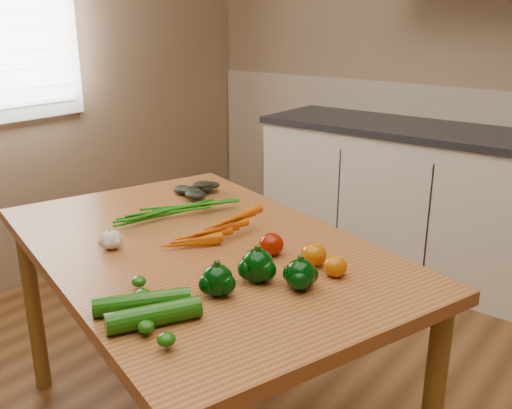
{
  "coord_description": "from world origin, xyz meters",
  "views": [
    {
      "loc": [
        0.95,
        -0.98,
        1.52
      ],
      "look_at": [
        -0.22,
        0.54,
        0.87
      ],
      "focal_mm": 40.0,
      "sensor_mm": 36.0,
      "label": 1
    }
  ],
  "objects_px": {
    "pepper_a": "(258,266)",
    "tomato_a": "(271,244)",
    "garlic_bulb": "(111,240)",
    "pepper_c": "(217,280)",
    "table": "(199,267)",
    "pepper_b": "(300,274)",
    "zucchini_a": "(154,315)",
    "zucchini_b": "(142,302)",
    "tomato_c": "(335,266)",
    "tomato_b": "(314,254)",
    "leafy_greens": "(199,182)",
    "carrot_bunch": "(205,222)"
  },
  "relations": [
    {
      "from": "tomato_a",
      "to": "zucchini_b",
      "type": "xyz_separation_m",
      "value": [
        -0.05,
        -0.49,
        -0.01
      ]
    },
    {
      "from": "pepper_b",
      "to": "tomato_a",
      "type": "xyz_separation_m",
      "value": [
        -0.2,
        0.14,
        -0.01
      ]
    },
    {
      "from": "leafy_greens",
      "to": "table",
      "type": "bearing_deg",
      "value": -47.48
    },
    {
      "from": "pepper_a",
      "to": "tomato_c",
      "type": "xyz_separation_m",
      "value": [
        0.16,
        0.16,
        -0.02
      ]
    },
    {
      "from": "pepper_a",
      "to": "tomato_c",
      "type": "relative_size",
      "value": 1.38
    },
    {
      "from": "pepper_c",
      "to": "garlic_bulb",
      "type": "bearing_deg",
      "value": 176.37
    },
    {
      "from": "table",
      "to": "zucchini_a",
      "type": "xyz_separation_m",
      "value": [
        0.28,
        -0.45,
        0.12
      ]
    },
    {
      "from": "garlic_bulb",
      "to": "pepper_c",
      "type": "height_order",
      "value": "pepper_c"
    },
    {
      "from": "garlic_bulb",
      "to": "tomato_b",
      "type": "relative_size",
      "value": 0.93
    },
    {
      "from": "tomato_b",
      "to": "tomato_c",
      "type": "xyz_separation_m",
      "value": [
        0.09,
        -0.03,
        -0.0
      ]
    },
    {
      "from": "tomato_c",
      "to": "zucchini_a",
      "type": "distance_m",
      "value": 0.55
    },
    {
      "from": "tomato_b",
      "to": "zucchini_a",
      "type": "relative_size",
      "value": 0.33
    },
    {
      "from": "table",
      "to": "pepper_b",
      "type": "bearing_deg",
      "value": 9.62
    },
    {
      "from": "pepper_c",
      "to": "tomato_c",
      "type": "distance_m",
      "value": 0.35
    },
    {
      "from": "table",
      "to": "zucchini_a",
      "type": "bearing_deg",
      "value": -40.39
    },
    {
      "from": "garlic_bulb",
      "to": "zucchini_b",
      "type": "distance_m",
      "value": 0.45
    },
    {
      "from": "pepper_a",
      "to": "pepper_c",
      "type": "distance_m",
      "value": 0.14
    },
    {
      "from": "tomato_b",
      "to": "zucchini_b",
      "type": "distance_m",
      "value": 0.54
    },
    {
      "from": "carrot_bunch",
      "to": "pepper_a",
      "type": "bearing_deg",
      "value": -8.78
    },
    {
      "from": "tomato_c",
      "to": "pepper_c",
      "type": "bearing_deg",
      "value": -123.33
    },
    {
      "from": "tomato_c",
      "to": "zucchini_b",
      "type": "distance_m",
      "value": 0.56
    },
    {
      "from": "carrot_bunch",
      "to": "tomato_c",
      "type": "xyz_separation_m",
      "value": [
        0.53,
        -0.03,
        -0.01
      ]
    },
    {
      "from": "leafy_greens",
      "to": "tomato_a",
      "type": "xyz_separation_m",
      "value": [
        0.62,
        -0.33,
        -0.02
      ]
    },
    {
      "from": "garlic_bulb",
      "to": "tomato_a",
      "type": "relative_size",
      "value": 0.92
    },
    {
      "from": "table",
      "to": "zucchini_a",
      "type": "height_order",
      "value": "zucchini_a"
    },
    {
      "from": "leafy_greens",
      "to": "tomato_b",
      "type": "xyz_separation_m",
      "value": [
        0.76,
        -0.31,
        -0.02
      ]
    },
    {
      "from": "pepper_b",
      "to": "zucchini_a",
      "type": "bearing_deg",
      "value": -114.35
    },
    {
      "from": "table",
      "to": "garlic_bulb",
      "type": "height_order",
      "value": "garlic_bulb"
    },
    {
      "from": "pepper_a",
      "to": "pepper_c",
      "type": "bearing_deg",
      "value": -104.67
    },
    {
      "from": "pepper_a",
      "to": "tomato_a",
      "type": "xyz_separation_m",
      "value": [
        -0.08,
        0.17,
        -0.01
      ]
    },
    {
      "from": "tomato_a",
      "to": "zucchini_b",
      "type": "bearing_deg",
      "value": -95.58
    },
    {
      "from": "zucchini_a",
      "to": "zucchini_b",
      "type": "height_order",
      "value": "zucchini_a"
    },
    {
      "from": "tomato_a",
      "to": "pepper_a",
      "type": "bearing_deg",
      "value": -65.59
    },
    {
      "from": "zucchini_b",
      "to": "tomato_b",
      "type": "bearing_deg",
      "value": 68.9
    },
    {
      "from": "pepper_b",
      "to": "pepper_c",
      "type": "distance_m",
      "value": 0.23
    },
    {
      "from": "garlic_bulb",
      "to": "tomato_c",
      "type": "relative_size",
      "value": 1.05
    },
    {
      "from": "leafy_greens",
      "to": "zucchini_a",
      "type": "relative_size",
      "value": 0.9
    },
    {
      "from": "tomato_c",
      "to": "leafy_greens",
      "type": "bearing_deg",
      "value": 158.23
    },
    {
      "from": "tomato_a",
      "to": "carrot_bunch",
      "type": "bearing_deg",
      "value": 176.84
    },
    {
      "from": "table",
      "to": "pepper_c",
      "type": "distance_m",
      "value": 0.4
    },
    {
      "from": "leafy_greens",
      "to": "tomato_a",
      "type": "relative_size",
      "value": 2.69
    },
    {
      "from": "tomato_c",
      "to": "zucchini_b",
      "type": "bearing_deg",
      "value": -120.77
    },
    {
      "from": "carrot_bunch",
      "to": "zucchini_b",
      "type": "bearing_deg",
      "value": -45.87
    },
    {
      "from": "garlic_bulb",
      "to": "pepper_a",
      "type": "relative_size",
      "value": 0.76
    },
    {
      "from": "carrot_bunch",
      "to": "tomato_c",
      "type": "height_order",
      "value": "carrot_bunch"
    },
    {
      "from": "leafy_greens",
      "to": "tomato_c",
      "type": "height_order",
      "value": "leafy_greens"
    },
    {
      "from": "carrot_bunch",
      "to": "pepper_b",
      "type": "bearing_deg",
      "value": 0.74
    },
    {
      "from": "carrot_bunch",
      "to": "tomato_b",
      "type": "relative_size",
      "value": 3.52
    },
    {
      "from": "tomato_a",
      "to": "zucchini_a",
      "type": "xyz_separation_m",
      "value": [
        0.03,
        -0.52,
        -0.01
      ]
    },
    {
      "from": "carrot_bunch",
      "to": "garlic_bulb",
      "type": "distance_m",
      "value": 0.33
    }
  ]
}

